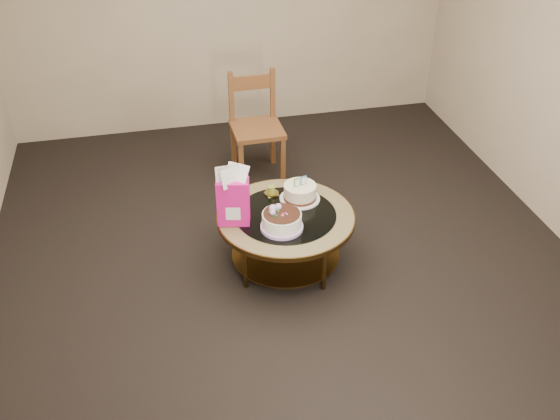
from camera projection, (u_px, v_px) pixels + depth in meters
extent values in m
plane|color=black|center=(286.00, 263.00, 4.81)|extent=(5.00, 5.00, 0.00)
cube|color=tan|center=(228.00, 1.00, 6.09)|extent=(4.50, 0.02, 2.60)
cylinder|color=brown|center=(323.00, 220.00, 4.92)|extent=(0.04, 0.04, 0.42)
cylinder|color=brown|center=(251.00, 219.00, 4.93)|extent=(0.04, 0.04, 0.42)
cylinder|color=brown|center=(245.00, 264.00, 4.47)|extent=(0.04, 0.04, 0.42)
cylinder|color=brown|center=(324.00, 266.00, 4.45)|extent=(0.04, 0.04, 0.42)
cylinder|color=brown|center=(286.00, 253.00, 4.75)|extent=(0.82, 0.82, 0.02)
cylinder|color=brown|center=(286.00, 217.00, 4.57)|extent=(1.02, 1.02, 0.04)
cylinder|color=#927F50|center=(286.00, 216.00, 4.56)|extent=(1.00, 1.00, 0.01)
cylinder|color=black|center=(286.00, 215.00, 4.55)|extent=(0.74, 0.74, 0.01)
cylinder|color=#C09BDB|center=(282.00, 227.00, 4.40)|extent=(0.30, 0.30, 0.02)
cylinder|color=white|center=(282.00, 221.00, 4.37)|extent=(0.28, 0.28, 0.12)
cylinder|color=black|center=(282.00, 214.00, 4.34)|extent=(0.26, 0.26, 0.01)
sphere|color=#C09BDB|center=(273.00, 208.00, 4.35)|extent=(0.06, 0.06, 0.06)
sphere|color=#C09BDB|center=(278.00, 207.00, 4.37)|extent=(0.05, 0.05, 0.05)
sphere|color=#C09BDB|center=(273.00, 212.00, 4.32)|extent=(0.04, 0.04, 0.04)
cone|color=#1F7530|center=(278.00, 211.00, 4.35)|extent=(0.03, 0.04, 0.03)
cone|color=#1F7530|center=(269.00, 212.00, 4.34)|extent=(0.04, 0.04, 0.03)
cone|color=#1F7530|center=(280.00, 207.00, 4.39)|extent=(0.04, 0.04, 0.03)
cone|color=#1F7530|center=(276.00, 216.00, 4.30)|extent=(0.04, 0.04, 0.03)
cylinder|color=white|center=(300.00, 199.00, 4.71)|extent=(0.31, 0.31, 0.01)
cylinder|color=#452113|center=(300.00, 197.00, 4.70)|extent=(0.25, 0.25, 0.02)
cylinder|color=beige|center=(300.00, 190.00, 4.67)|extent=(0.24, 0.24, 0.09)
cube|color=#54AF4B|center=(297.00, 182.00, 4.62)|extent=(0.05, 0.02, 0.07)
cube|color=white|center=(297.00, 182.00, 4.62)|extent=(0.04, 0.02, 0.05)
cube|color=#3A7FC5|center=(303.00, 180.00, 4.64)|extent=(0.05, 0.02, 0.07)
cube|color=white|center=(303.00, 180.00, 4.64)|extent=(0.04, 0.02, 0.05)
cube|color=#EB1687|center=(233.00, 202.00, 4.37)|extent=(0.25, 0.17, 0.35)
cube|color=white|center=(234.00, 209.00, 4.41)|extent=(0.13, 0.15, 0.10)
cube|color=#F0D462|center=(272.00, 194.00, 4.77)|extent=(0.11, 0.11, 0.01)
cylinder|color=gold|center=(272.00, 193.00, 4.77)|extent=(0.11, 0.11, 0.01)
cylinder|color=olive|center=(272.00, 189.00, 4.75)|extent=(0.05, 0.05, 0.05)
cylinder|color=black|center=(271.00, 186.00, 4.73)|extent=(0.00, 0.00, 0.01)
cube|color=brown|center=(257.00, 129.00, 5.62)|extent=(0.46, 0.46, 0.04)
cube|color=brown|center=(241.00, 165.00, 5.56)|extent=(0.04, 0.04, 0.48)
cube|color=brown|center=(283.00, 160.00, 5.64)|extent=(0.04, 0.04, 0.48)
cube|color=brown|center=(234.00, 145.00, 5.87)|extent=(0.04, 0.04, 0.48)
cube|color=brown|center=(273.00, 141.00, 5.95)|extent=(0.04, 0.04, 0.48)
cube|color=brown|center=(231.00, 98.00, 5.60)|extent=(0.04, 0.04, 0.49)
cube|color=brown|center=(273.00, 94.00, 5.67)|extent=(0.04, 0.04, 0.49)
cube|color=brown|center=(252.00, 82.00, 5.56)|extent=(0.38, 0.04, 0.13)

